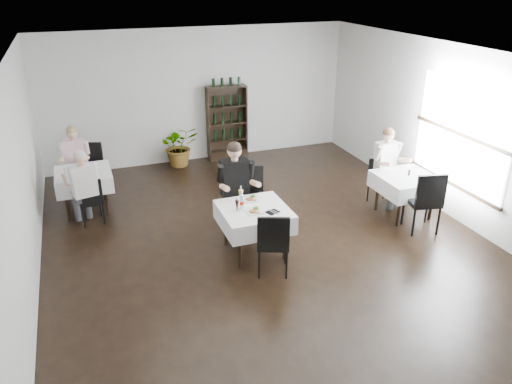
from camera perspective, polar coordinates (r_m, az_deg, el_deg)
room_shell at (r=7.46m, az=1.94°, el=3.52°), size 9.00×9.00×9.00m
window_right at (r=9.29m, az=22.37°, el=5.86°), size 0.06×2.30×1.85m
wine_shelf at (r=11.73m, az=-3.33°, el=7.85°), size 0.90×0.28×1.75m
main_table at (r=7.72m, az=-0.22°, el=-2.87°), size 1.03×1.03×0.77m
left_table at (r=9.63m, az=-19.08°, el=1.39°), size 0.98×0.98×0.77m
right_table at (r=9.31m, az=16.75°, el=0.93°), size 0.98×0.98×0.77m
potted_tree at (r=11.47m, az=-8.74°, el=5.24°), size 0.88×0.77×0.93m
main_chair_far at (r=8.36m, az=-0.95°, el=-0.41°), size 0.67×0.67×1.15m
main_chair_near at (r=7.19m, az=1.97°, el=-5.53°), size 0.59×0.59×1.00m
left_chair_far at (r=10.41m, az=-18.42°, el=2.93°), size 0.60×0.60×1.01m
left_chair_near at (r=9.10m, az=-18.40°, el=-0.70°), size 0.43×0.43×0.86m
right_chair_far at (r=9.75m, az=13.99°, el=1.53°), size 0.43×0.43×0.87m
right_chair_near at (r=8.79m, az=18.83°, el=-0.68°), size 0.60×0.60×1.11m
diner_main at (r=8.13m, az=-2.26°, el=1.05°), size 0.61×0.61×1.62m
diner_left_far at (r=10.18m, az=-19.95°, el=3.75°), size 0.57×0.59×1.43m
diner_left_near at (r=8.96m, az=-19.20°, el=1.09°), size 0.59×0.62×1.42m
diner_right_far at (r=9.66m, az=14.88°, el=3.50°), size 0.59×0.60×1.47m
plate_far at (r=7.92m, az=-0.53°, el=-0.82°), size 0.26×0.26×0.07m
plate_near at (r=7.53m, az=-0.16°, el=-2.21°), size 0.25×0.25×0.07m
pilsner_dark at (r=7.48m, az=-2.18°, el=-1.66°), size 0.06×0.06×0.26m
pilsner_lager at (r=7.68m, az=-1.73°, el=-0.66°), size 0.08×0.08×0.33m
coke_bottle at (r=7.61m, az=-1.63°, el=-1.12°), size 0.07×0.07×0.28m
napkin_cutlery at (r=7.53m, az=1.92°, el=-2.28°), size 0.23×0.21×0.02m
pepper_mill at (r=9.27m, az=17.10°, el=2.13°), size 0.05×0.05×0.10m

